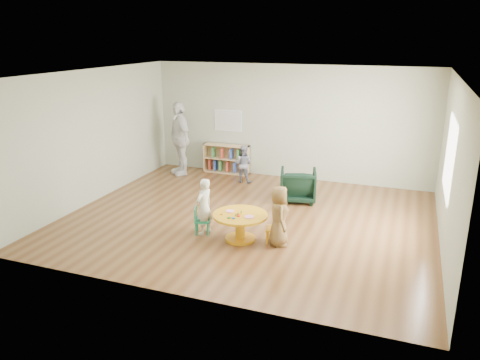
% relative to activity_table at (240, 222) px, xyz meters
% --- Properties ---
extents(room, '(7.10, 7.00, 2.80)m').
position_rel_activity_table_xyz_m(room, '(-0.18, 0.97, 1.56)').
color(room, brown).
rests_on(room, ground).
extents(activity_table, '(0.96, 0.96, 0.53)m').
position_rel_activity_table_xyz_m(activity_table, '(0.00, 0.00, 0.00)').
color(activity_table, orange).
rests_on(activity_table, ground).
extents(kid_chair_left, '(0.34, 0.34, 0.50)m').
position_rel_activity_table_xyz_m(kid_chair_left, '(-0.78, 0.01, -0.06)').
color(kid_chair_left, '#198D61').
rests_on(kid_chair_left, ground).
extents(kid_chair_right, '(0.31, 0.31, 0.50)m').
position_rel_activity_table_xyz_m(kid_chair_right, '(0.62, 0.11, -0.07)').
color(kid_chair_right, orange).
rests_on(kid_chair_right, ground).
extents(bookshelf, '(1.20, 0.30, 0.75)m').
position_rel_activity_table_xyz_m(bookshelf, '(-1.80, 3.83, 0.03)').
color(bookshelf, tan).
rests_on(bookshelf, ground).
extents(alphabet_poster, '(0.74, 0.01, 0.54)m').
position_rel_activity_table_xyz_m(alphabet_poster, '(-1.79, 3.96, 1.02)').
color(alphabet_poster, white).
rests_on(alphabet_poster, ground).
extents(armchair, '(0.91, 0.93, 0.70)m').
position_rel_activity_table_xyz_m(armchair, '(0.47, 2.34, 0.02)').
color(armchair, black).
rests_on(armchair, ground).
extents(child_left, '(0.34, 0.43, 1.04)m').
position_rel_activity_table_xyz_m(child_left, '(-0.70, 0.03, 0.19)').
color(child_left, silver).
rests_on(child_left, ground).
extents(child_right, '(0.52, 0.61, 1.06)m').
position_rel_activity_table_xyz_m(child_right, '(0.69, 0.04, 0.20)').
color(child_right, gold).
rests_on(child_right, ground).
extents(toddler, '(0.45, 0.35, 0.92)m').
position_rel_activity_table_xyz_m(toddler, '(-1.10, 3.19, 0.13)').
color(toddler, '#1A2041').
rests_on(toddler, ground).
extents(adult_caretaker, '(1.12, 1.08, 1.87)m').
position_rel_activity_table_xyz_m(adult_caretaker, '(-2.86, 3.29, 0.60)').
color(adult_caretaker, white).
rests_on(adult_caretaker, ground).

